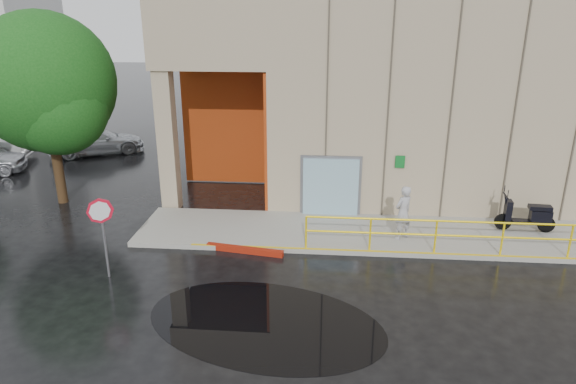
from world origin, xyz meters
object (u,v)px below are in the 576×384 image
stop_sign (101,220)px  red_curb (245,250)px  car_c (96,141)px  person (403,213)px  scooter (528,207)px  tree_near (48,88)px

stop_sign → red_curb: size_ratio=0.96×
red_curb → car_c: (-9.28, 10.47, 0.58)m
person → stop_sign: size_ratio=0.75×
red_curb → car_c: bearing=131.5°
stop_sign → person: bearing=11.3°
scooter → car_c: bearing=159.8°
stop_sign → car_c: size_ratio=0.50×
person → stop_sign: stop_sign is taller
person → stop_sign: (-8.26, -2.92, 0.69)m
stop_sign → red_curb: stop_sign is taller
scooter → red_curb: size_ratio=0.78×
scooter → tree_near: 16.69m
person → scooter: bearing=154.1°
scooter → person: bearing=-162.4°
scooter → tree_near: size_ratio=0.27×
stop_sign → tree_near: 7.17m
tree_near → stop_sign: bearing=-53.5°
person → scooter: person is taller
stop_sign → tree_near: size_ratio=0.33×
person → red_curb: 5.00m
person → car_c: (-14.06, 9.34, -0.34)m
scooter → red_curb: bearing=-162.2°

